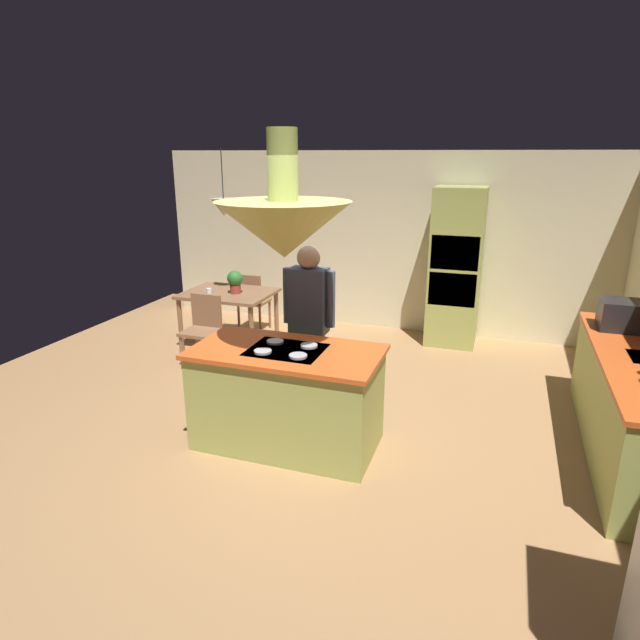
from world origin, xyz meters
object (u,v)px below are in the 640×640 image
object	(u,v)px
person_at_island	(309,319)
cup_on_table	(209,292)
chair_by_back_wall	(251,298)
potted_plant_on_table	(235,281)
microwave_on_counter	(626,315)
chair_facing_island	(203,325)
dining_table	(229,299)
kitchen_island	(287,397)
oven_tower	(456,268)

from	to	relation	value
person_at_island	cup_on_table	distance (m)	2.16
person_at_island	chair_by_back_wall	world-z (taller)	person_at_island
person_at_island	cup_on_table	size ratio (longest dim) A/B	18.71
potted_plant_on_table	microwave_on_counter	xyz separation A→B (m)	(4.42, -0.51, 0.11)
potted_plant_on_table	person_at_island	bearing A→B (deg)	-41.88
cup_on_table	microwave_on_counter	size ratio (longest dim) A/B	0.20
chair_facing_island	cup_on_table	size ratio (longest dim) A/B	9.67
cup_on_table	dining_table	bearing A→B (deg)	55.34
kitchen_island	potted_plant_on_table	world-z (taller)	potted_plant_on_table
oven_tower	person_at_island	xyz separation A→B (m)	(-1.15, -2.54, -0.08)
microwave_on_counter	person_at_island	bearing A→B (deg)	-163.44
dining_table	cup_on_table	size ratio (longest dim) A/B	12.74
chair_facing_island	microwave_on_counter	distance (m)	4.57
person_at_island	potted_plant_on_table	distance (m)	2.05
oven_tower	chair_by_back_wall	size ratio (longest dim) A/B	2.42
potted_plant_on_table	cup_on_table	world-z (taller)	potted_plant_on_table
dining_table	microwave_on_counter	world-z (taller)	microwave_on_counter
person_at_island	microwave_on_counter	size ratio (longest dim) A/B	3.66
kitchen_island	person_at_island	xyz separation A→B (m)	(-0.05, 0.70, 0.51)
cup_on_table	chair_by_back_wall	bearing A→B (deg)	80.17
dining_table	microwave_on_counter	distance (m)	4.59
kitchen_island	potted_plant_on_table	xyz separation A→B (m)	(-1.58, 2.07, 0.47)
person_at_island	microwave_on_counter	bearing A→B (deg)	16.56
person_at_island	chair_by_back_wall	bearing A→B (deg)	128.63
dining_table	chair_by_back_wall	world-z (taller)	chair_by_back_wall
person_at_island	chair_facing_island	bearing A→B (deg)	156.20
dining_table	microwave_on_counter	bearing A→B (deg)	-6.74
kitchen_island	oven_tower	xyz separation A→B (m)	(1.10, 3.24, 0.60)
oven_tower	microwave_on_counter	bearing A→B (deg)	-43.99
oven_tower	microwave_on_counter	world-z (taller)	oven_tower
kitchen_island	chair_facing_island	xyz separation A→B (m)	(-1.70, 1.43, 0.05)
person_at_island	chair_by_back_wall	size ratio (longest dim) A/B	1.94
dining_table	microwave_on_counter	size ratio (longest dim) A/B	2.49
oven_tower	chair_facing_island	world-z (taller)	oven_tower
kitchen_island	microwave_on_counter	world-z (taller)	microwave_on_counter
person_at_island	cup_on_table	bearing A→B (deg)	146.99
chair_facing_island	kitchen_island	bearing A→B (deg)	-40.10
dining_table	potted_plant_on_table	world-z (taller)	potted_plant_on_table
oven_tower	person_at_island	bearing A→B (deg)	-114.37
chair_facing_island	potted_plant_on_table	distance (m)	0.78
chair_by_back_wall	person_at_island	bearing A→B (deg)	128.63
kitchen_island	chair_facing_island	size ratio (longest dim) A/B	1.88
person_at_island	chair_by_back_wall	distance (m)	2.68
chair_by_back_wall	cup_on_table	distance (m)	0.95
chair_by_back_wall	cup_on_table	size ratio (longest dim) A/B	9.67
oven_tower	person_at_island	size ratio (longest dim) A/B	1.25
kitchen_island	person_at_island	size ratio (longest dim) A/B	0.97
oven_tower	kitchen_island	bearing A→B (deg)	-108.74
kitchen_island	cup_on_table	bearing A→B (deg)	134.67
oven_tower	chair_by_back_wall	world-z (taller)	oven_tower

